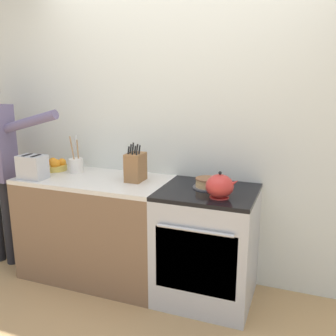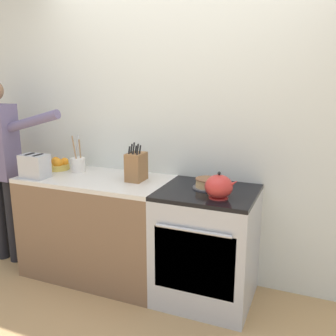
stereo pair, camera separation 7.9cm
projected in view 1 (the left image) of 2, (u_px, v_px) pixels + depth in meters
name	position (u px, v px, depth m)	size (l,w,h in m)	color
ground_plane	(154.00, 310.00, 2.82)	(16.00, 16.00, 0.00)	tan
wall_back	(183.00, 127.00, 3.10)	(8.00, 0.04, 2.60)	silver
counter_cabinet	(96.00, 227.00, 3.23)	(1.25, 0.64, 0.89)	brown
stove_range	(207.00, 245.00, 2.89)	(0.72, 0.67, 0.89)	#B7BABF
layer_cake	(207.00, 183.00, 2.83)	(0.22, 0.22, 0.08)	#4C4C51
tea_kettle	(220.00, 186.00, 2.60)	(0.24, 0.20, 0.19)	red
knife_block	(135.00, 167.00, 3.01)	(0.13, 0.18, 0.31)	olive
utensil_crock	(76.00, 165.00, 3.28)	(0.12, 0.12, 0.32)	silver
fruit_bowl	(56.00, 165.00, 3.36)	(0.21, 0.21, 0.11)	gold
toaster	(32.00, 167.00, 3.07)	(0.24, 0.15, 0.20)	#B7BABF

